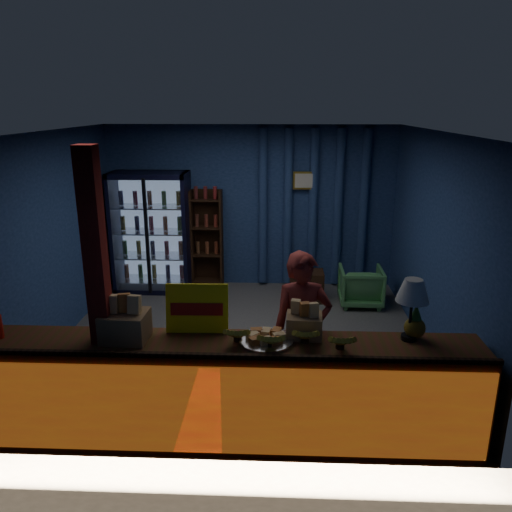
{
  "coord_description": "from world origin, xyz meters",
  "views": [
    {
      "loc": [
        0.42,
        -5.72,
        2.89
      ],
      "look_at": [
        0.19,
        -0.2,
        1.21
      ],
      "focal_mm": 35.0,
      "sensor_mm": 36.0,
      "label": 1
    }
  ],
  "objects_px": {
    "shopkeeper": "(302,331)",
    "green_chair": "(361,286)",
    "table_lamp": "(413,293)",
    "pastry_tray": "(266,339)"
  },
  "relations": [
    {
      "from": "green_chair",
      "to": "table_lamp",
      "type": "height_order",
      "value": "table_lamp"
    },
    {
      "from": "pastry_tray",
      "to": "table_lamp",
      "type": "distance_m",
      "value": 1.29
    },
    {
      "from": "table_lamp",
      "to": "green_chair",
      "type": "bearing_deg",
      "value": 87.78
    },
    {
      "from": "shopkeeper",
      "to": "green_chair",
      "type": "xyz_separation_m",
      "value": [
        1.01,
        2.64,
        -0.5
      ]
    },
    {
      "from": "green_chair",
      "to": "table_lamp",
      "type": "bearing_deg",
      "value": 88.87
    },
    {
      "from": "table_lamp",
      "to": "pastry_tray",
      "type": "bearing_deg",
      "value": -175.89
    },
    {
      "from": "green_chair",
      "to": "table_lamp",
      "type": "relative_size",
      "value": 1.16
    },
    {
      "from": "green_chair",
      "to": "pastry_tray",
      "type": "relative_size",
      "value": 1.33
    },
    {
      "from": "shopkeeper",
      "to": "pastry_tray",
      "type": "xyz_separation_m",
      "value": [
        -0.34,
        -0.54,
        0.19
      ]
    },
    {
      "from": "shopkeeper",
      "to": "green_chair",
      "type": "bearing_deg",
      "value": 61.0
    }
  ]
}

